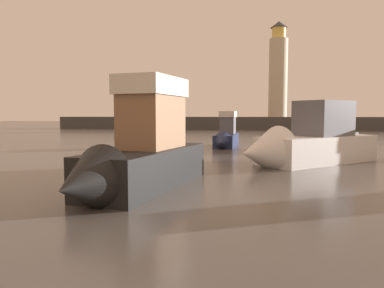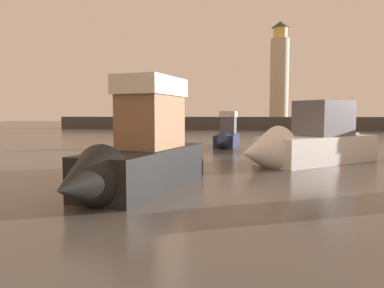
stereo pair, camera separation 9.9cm
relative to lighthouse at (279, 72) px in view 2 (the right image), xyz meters
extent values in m
plane|color=#4C4742|center=(-5.46, -33.97, -10.49)|extent=(220.00, 220.00, 0.00)
cube|color=#423F3D|center=(-5.46, 0.00, -9.32)|extent=(73.96, 4.57, 2.34)
cylinder|color=beige|center=(0.00, 0.00, -1.10)|extent=(3.33, 3.33, 14.10)
cylinder|color=#F2CC59|center=(0.00, 0.00, 6.94)|extent=(2.50, 2.50, 1.97)
cone|color=#33383D|center=(0.00, 0.00, 8.49)|extent=(3.00, 3.00, 1.13)
cube|color=#1E284C|center=(-5.74, -37.61, -9.96)|extent=(1.80, 4.90, 1.05)
cone|color=#1E284C|center=(-5.86, -40.42, -9.91)|extent=(1.59, 1.50, 1.53)
cube|color=#595960|center=(-5.71, -36.81, -8.70)|extent=(1.28, 1.80, 1.46)
cube|color=silver|center=(-5.71, -36.81, -7.71)|extent=(1.41, 1.98, 0.51)
cube|color=black|center=(2.53, -37.75, -9.86)|extent=(5.42, 6.09, 1.26)
cone|color=black|center=(0.38, -40.55, -9.79)|extent=(3.00, 2.97, 2.20)
cube|color=#8C6647|center=(3.04, -37.08, -8.40)|extent=(2.81, 2.89, 1.65)
cube|color=white|center=(0.37, -47.18, -9.73)|extent=(7.24, 7.17, 1.51)
cone|color=white|center=(-2.78, -50.26, -9.65)|extent=(3.62, 3.62, 2.64)
cube|color=#595960|center=(0.68, -46.87, -7.97)|extent=(3.59, 3.58, 2.00)
cube|color=black|center=(-6.95, -55.82, -9.76)|extent=(3.25, 6.94, 1.44)
cone|color=black|center=(-7.59, -59.65, -9.69)|extent=(2.39, 2.28, 2.10)
cube|color=#8C6647|center=(-6.89, -55.42, -8.04)|extent=(2.07, 2.99, 1.99)
cube|color=silver|center=(-6.89, -55.42, -6.70)|extent=(2.28, 3.29, 0.70)
camera|label=1|loc=(-2.77, -68.81, -7.78)|focal=34.08mm
camera|label=2|loc=(-2.68, -68.79, -7.78)|focal=34.08mm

